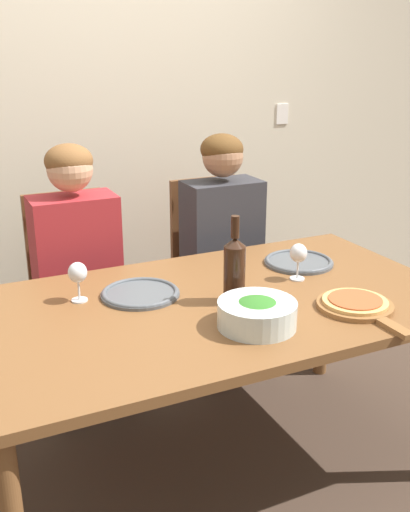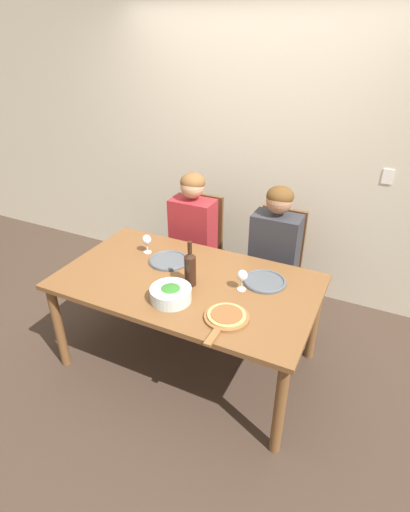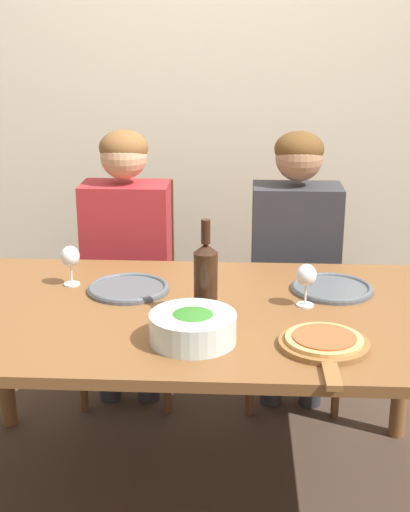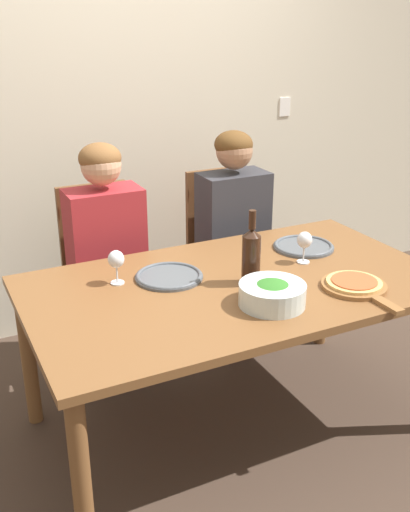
{
  "view_description": "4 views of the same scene",
  "coord_description": "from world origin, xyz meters",
  "px_view_note": "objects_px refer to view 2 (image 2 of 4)",
  "views": [
    {
      "loc": [
        -0.92,
        -1.82,
        1.63
      ],
      "look_at": [
        0.01,
        0.12,
        0.88
      ],
      "focal_mm": 42.0,
      "sensor_mm": 36.0,
      "label": 1
    },
    {
      "loc": [
        1.13,
        -2.04,
        2.25
      ],
      "look_at": [
        0.06,
        0.17,
        0.87
      ],
      "focal_mm": 28.0,
      "sensor_mm": 36.0,
      "label": 2
    },
    {
      "loc": [
        0.16,
        -2.24,
        1.67
      ],
      "look_at": [
        0.04,
        0.0,
        0.93
      ],
      "focal_mm": 50.0,
      "sensor_mm": 36.0,
      "label": 3
    },
    {
      "loc": [
        -1.17,
        -2.05,
        1.81
      ],
      "look_at": [
        -0.13,
        0.03,
        0.88
      ],
      "focal_mm": 42.0,
      "sensor_mm": 36.0,
      "label": 4
    }
  ],
  "objects_px": {
    "chair_right": "(276,263)",
    "wine_glass_left": "(147,241)",
    "chair_left": "(198,245)",
    "pizza_on_board": "(226,317)",
    "person_man": "(274,246)",
    "wine_bottle": "(190,268)",
    "broccoli_bowl": "(171,294)",
    "wine_glass_right": "(242,276)",
    "dinner_plate_left": "(169,260)",
    "dinner_plate_right": "(265,281)",
    "person_woman": "(192,228)"
  },
  "relations": [
    {
      "from": "dinner_plate_right",
      "to": "pizza_on_board",
      "type": "xyz_separation_m",
      "value": [
        -0.08,
        -0.49,
        0.01
      ]
    },
    {
      "from": "broccoli_bowl",
      "to": "dinner_plate_right",
      "type": "xyz_separation_m",
      "value": [
        0.48,
        0.46,
        -0.04
      ]
    },
    {
      "from": "chair_right",
      "to": "wine_glass_left",
      "type": "relative_size",
      "value": 6.54
    },
    {
      "from": "chair_right",
      "to": "person_man",
      "type": "height_order",
      "value": "person_man"
    },
    {
      "from": "person_man",
      "to": "wine_glass_left",
      "type": "height_order",
      "value": "person_man"
    },
    {
      "from": "chair_right",
      "to": "pizza_on_board",
      "type": "bearing_deg",
      "value": -89.19
    },
    {
      "from": "pizza_on_board",
      "to": "person_woman",
      "type": "bearing_deg",
      "value": 126.76
    },
    {
      "from": "chair_right",
      "to": "broccoli_bowl",
      "type": "height_order",
      "value": "chair_right"
    },
    {
      "from": "chair_left",
      "to": "pizza_on_board",
      "type": "xyz_separation_m",
      "value": [
        0.76,
        -1.13,
        0.23
      ]
    },
    {
      "from": "wine_glass_left",
      "to": "wine_bottle",
      "type": "bearing_deg",
      "value": -26.25
    },
    {
      "from": "person_woman",
      "to": "broccoli_bowl",
      "type": "height_order",
      "value": "person_woman"
    },
    {
      "from": "person_woman",
      "to": "person_man",
      "type": "bearing_deg",
      "value": 0.0
    },
    {
      "from": "chair_right",
      "to": "pizza_on_board",
      "type": "xyz_separation_m",
      "value": [
        0.02,
        -1.13,
        0.23
      ]
    },
    {
      "from": "person_man",
      "to": "wine_glass_left",
      "type": "xyz_separation_m",
      "value": [
        -0.86,
        -0.52,
        0.1
      ]
    },
    {
      "from": "dinner_plate_right",
      "to": "wine_bottle",
      "type": "bearing_deg",
      "value": -151.33
    },
    {
      "from": "chair_right",
      "to": "person_woman",
      "type": "distance_m",
      "value": 0.79
    },
    {
      "from": "chair_right",
      "to": "pizza_on_board",
      "type": "height_order",
      "value": "chair_right"
    },
    {
      "from": "person_woman",
      "to": "person_man",
      "type": "height_order",
      "value": "same"
    },
    {
      "from": "chair_right",
      "to": "wine_glass_left",
      "type": "xyz_separation_m",
      "value": [
        -0.86,
        -0.64,
        0.32
      ]
    },
    {
      "from": "chair_right",
      "to": "dinner_plate_right",
      "type": "relative_size",
      "value": 3.31
    },
    {
      "from": "wine_bottle",
      "to": "broccoli_bowl",
      "type": "distance_m",
      "value": 0.23
    },
    {
      "from": "chair_left",
      "to": "person_man",
      "type": "xyz_separation_m",
      "value": [
        0.74,
        -0.12,
        0.22
      ]
    },
    {
      "from": "person_man",
      "to": "wine_glass_right",
      "type": "distance_m",
      "value": 0.69
    },
    {
      "from": "wine_bottle",
      "to": "dinner_plate_left",
      "type": "xyz_separation_m",
      "value": [
        -0.29,
        0.2,
        -0.12
      ]
    },
    {
      "from": "chair_left",
      "to": "dinner_plate_left",
      "type": "relative_size",
      "value": 3.31
    },
    {
      "from": "chair_right",
      "to": "person_woman",
      "type": "relative_size",
      "value": 0.8
    },
    {
      "from": "wine_glass_right",
      "to": "person_man",
      "type": "bearing_deg",
      "value": 88.79
    },
    {
      "from": "wine_bottle",
      "to": "wine_glass_left",
      "type": "bearing_deg",
      "value": 153.75
    },
    {
      "from": "person_man",
      "to": "person_woman",
      "type": "bearing_deg",
      "value": 180.0
    },
    {
      "from": "person_man",
      "to": "wine_glass_right",
      "type": "relative_size",
      "value": 8.22
    },
    {
      "from": "person_man",
      "to": "pizza_on_board",
      "type": "distance_m",
      "value": 1.02
    },
    {
      "from": "chair_right",
      "to": "dinner_plate_left",
      "type": "distance_m",
      "value": 0.97
    },
    {
      "from": "chair_left",
      "to": "wine_glass_left",
      "type": "distance_m",
      "value": 0.72
    },
    {
      "from": "dinner_plate_right",
      "to": "wine_glass_left",
      "type": "relative_size",
      "value": 1.97
    },
    {
      "from": "person_man",
      "to": "chair_left",
      "type": "bearing_deg",
      "value": 171.16
    },
    {
      "from": "wine_bottle",
      "to": "wine_glass_right",
      "type": "distance_m",
      "value": 0.35
    },
    {
      "from": "wine_bottle",
      "to": "dinner_plate_right",
      "type": "relative_size",
      "value": 1.1
    },
    {
      "from": "broccoli_bowl",
      "to": "dinner_plate_left",
      "type": "bearing_deg",
      "value": 122.21
    },
    {
      "from": "wine_bottle",
      "to": "wine_glass_left",
      "type": "relative_size",
      "value": 2.17
    },
    {
      "from": "dinner_plate_right",
      "to": "wine_glass_left",
      "type": "distance_m",
      "value": 0.96
    },
    {
      "from": "chair_right",
      "to": "broccoli_bowl",
      "type": "xyz_separation_m",
      "value": [
        -0.38,
        -1.11,
        0.26
      ]
    },
    {
      "from": "person_woman",
      "to": "person_man",
      "type": "xyz_separation_m",
      "value": [
        0.74,
        0.0,
        0.0
      ]
    },
    {
      "from": "broccoli_bowl",
      "to": "dinner_plate_left",
      "type": "relative_size",
      "value": 0.9
    },
    {
      "from": "dinner_plate_left",
      "to": "wine_glass_left",
      "type": "bearing_deg",
      "value": 167.57
    },
    {
      "from": "chair_right",
      "to": "pizza_on_board",
      "type": "relative_size",
      "value": 2.38
    },
    {
      "from": "broccoli_bowl",
      "to": "wine_glass_right",
      "type": "distance_m",
      "value": 0.48
    },
    {
      "from": "pizza_on_board",
      "to": "wine_glass_left",
      "type": "bearing_deg",
      "value": 150.63
    },
    {
      "from": "chair_right",
      "to": "wine_glass_left",
      "type": "bearing_deg",
      "value": -143.54
    },
    {
      "from": "dinner_plate_right",
      "to": "person_woman",
      "type": "bearing_deg",
      "value": 147.72
    },
    {
      "from": "broccoli_bowl",
      "to": "wine_glass_left",
      "type": "xyz_separation_m",
      "value": [
        -0.48,
        0.47,
        0.06
      ]
    }
  ]
}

